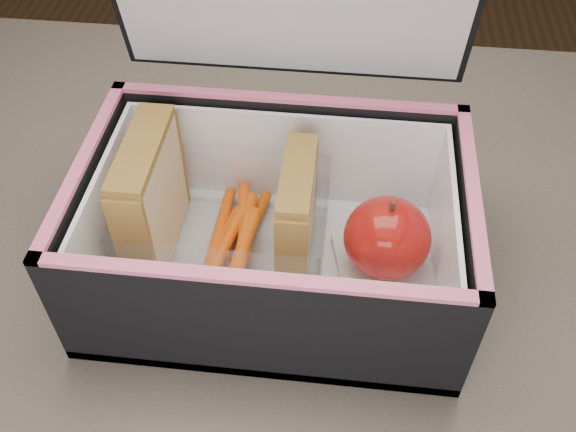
% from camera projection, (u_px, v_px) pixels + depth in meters
% --- Properties ---
extents(kitchen_table, '(1.20, 0.80, 0.75)m').
position_uv_depth(kitchen_table, '(285.00, 343.00, 0.62)').
color(kitchen_table, '#645A4D').
rests_on(kitchen_table, ground).
extents(lunch_bag, '(0.30, 0.25, 0.30)m').
position_uv_depth(lunch_bag, '(275.00, 219.00, 0.51)').
color(lunch_bag, black).
rests_on(lunch_bag, kitchen_table).
extents(plastic_tub, '(0.17, 0.12, 0.07)m').
position_uv_depth(plastic_tub, '(226.00, 224.00, 0.53)').
color(plastic_tub, white).
rests_on(plastic_tub, lunch_bag).
extents(sandwich_left, '(0.03, 0.10, 0.11)m').
position_uv_depth(sandwich_left, '(151.00, 198.00, 0.52)').
color(sandwich_left, '#CCB483').
rests_on(sandwich_left, plastic_tub).
extents(sandwich_right, '(0.02, 0.09, 0.10)m').
position_uv_depth(sandwich_right, '(297.00, 215.00, 0.52)').
color(sandwich_right, '#CCB483').
rests_on(sandwich_right, plastic_tub).
extents(carrot_sticks, '(0.05, 0.13, 0.03)m').
position_uv_depth(carrot_sticks, '(237.00, 236.00, 0.54)').
color(carrot_sticks, '#D74814').
rests_on(carrot_sticks, plastic_tub).
extents(paper_napkin, '(0.10, 0.10, 0.01)m').
position_uv_depth(paper_napkin, '(385.00, 269.00, 0.54)').
color(paper_napkin, white).
rests_on(paper_napkin, lunch_bag).
extents(red_apple, '(0.07, 0.07, 0.08)m').
position_uv_depth(red_apple, '(387.00, 238.00, 0.51)').
color(red_apple, maroon).
rests_on(red_apple, paper_napkin).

